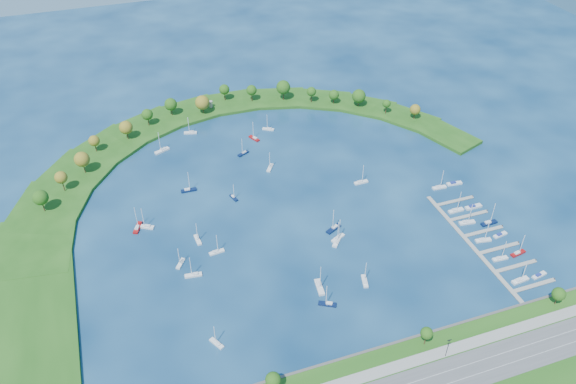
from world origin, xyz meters
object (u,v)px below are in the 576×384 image
object	(u,v)px
moored_boat_2	(191,132)
docked_boat_10	(439,187)
dock_system	(483,242)
moored_boat_14	(234,197)
moored_boat_7	(193,275)
moored_boat_9	(217,252)
moored_boat_20	(146,226)
docked_boat_1	(539,275)
moored_boat_12	(338,238)
docked_boat_3	(518,253)
moored_boat_15	(198,239)
moored_boat_1	(361,182)
moored_boat_6	(328,303)
moored_boat_0	(138,227)
moored_boat_5	(334,228)
moored_boat_19	(217,343)
docked_boat_2	(500,258)
docked_boat_7	(489,223)
docked_boat_9	(473,207)
moored_boat_8	(189,190)
docked_boat_5	(500,235)
moored_boat_18	(181,263)
moored_boat_16	(337,241)
docked_boat_8	(456,210)
harbor_tower	(211,104)
moored_boat_3	(162,150)
moored_boat_4	(319,286)
moored_boat_21	(254,138)
moored_boat_17	(365,281)
moored_boat_13	(243,153)
docked_boat_6	(467,222)
moored_boat_10	(270,167)
docked_boat_4	(483,240)
moored_boat_11	(268,129)
docked_boat_11	(454,183)

from	to	relation	value
moored_boat_2	docked_boat_10	world-z (taller)	moored_boat_2
dock_system	moored_boat_14	xyz separation A→B (m)	(-108.60, 75.28, 0.50)
moored_boat_7	moored_boat_9	bearing A→B (deg)	-133.15
dock_system	moored_boat_2	bearing A→B (deg)	128.00
moored_boat_20	docked_boat_1	xyz separation A→B (m)	(168.10, -95.13, -0.35)
moored_boat_7	moored_boat_12	world-z (taller)	moored_boat_12
docked_boat_3	moored_boat_15	bearing A→B (deg)	148.15
moored_boat_1	moored_boat_6	world-z (taller)	moored_boat_1
moored_boat_0	moored_boat_15	bearing A→B (deg)	-101.09
moored_boat_5	moored_boat_19	xyz separation A→B (m)	(-73.42, -50.26, -0.08)
docked_boat_2	docked_boat_7	size ratio (longest dim) A/B	0.86
moored_boat_15	docked_boat_9	size ratio (longest dim) A/B	1.22
moored_boat_8	docked_boat_7	world-z (taller)	docked_boat_7
moored_boat_14	docked_boat_5	size ratio (longest dim) A/B	1.21
moored_boat_15	docked_boat_3	size ratio (longest dim) A/B	0.96
moored_boat_2	moored_boat_18	bearing A→B (deg)	92.73
moored_boat_2	moored_boat_16	world-z (taller)	moored_boat_16
docked_boat_2	docked_boat_8	world-z (taller)	docked_boat_8
harbor_tower	docked_boat_9	distance (m)	185.47
docked_boat_3	moored_boat_3	bearing A→B (deg)	126.12
moored_boat_4	docked_boat_9	size ratio (longest dim) A/B	1.51
moored_boat_9	moored_boat_15	world-z (taller)	moored_boat_15
moored_boat_1	moored_boat_21	distance (m)	78.18
moored_boat_8	moored_boat_16	distance (m)	90.25
moored_boat_14	moored_boat_17	world-z (taller)	moored_boat_17
moored_boat_20	docked_boat_2	xyz separation A→B (m)	(157.64, -79.72, -0.03)
moored_boat_2	moored_boat_13	xyz separation A→B (m)	(25.47, -34.39, -0.02)
moored_boat_5	moored_boat_18	bearing A→B (deg)	-26.68
docked_boat_6	docked_boat_7	xyz separation A→B (m)	(10.49, -4.19, 0.02)
dock_system	moored_boat_14	bearing A→B (deg)	145.27
moored_boat_10	moored_boat_3	bearing A→B (deg)	-90.76
moored_boat_18	moored_boat_0	bearing A→B (deg)	-120.76
moored_boat_21	docked_boat_8	distance (m)	132.05
moored_boat_6	moored_boat_7	distance (m)	64.01
moored_boat_5	moored_boat_0	bearing A→B (deg)	-45.66
docked_boat_3	docked_boat_4	distance (m)	17.22
moored_boat_7	moored_boat_11	world-z (taller)	moored_boat_7
moored_boat_1	moored_boat_12	bearing A→B (deg)	-129.92
docked_boat_4	docked_boat_8	world-z (taller)	docked_boat_8
moored_boat_4	docked_boat_4	size ratio (longest dim) A/B	1.20
moored_boat_4	moored_boat_7	bearing A→B (deg)	-108.94
moored_boat_13	moored_boat_5	bearing A→B (deg)	79.96
docked_boat_1	docked_boat_11	xyz separation A→B (m)	(1.88, 75.33, 0.08)
moored_boat_4	docked_boat_5	size ratio (longest dim) A/B	1.76
moored_boat_11	docked_boat_7	xyz separation A→B (m)	(79.45, -126.90, 0.06)
moored_boat_18	docked_boat_6	size ratio (longest dim) A/B	0.85
docked_boat_10	moored_boat_9	bearing A→B (deg)	-171.59
moored_boat_16	moored_boat_21	distance (m)	106.59
moored_boat_14	moored_boat_15	xyz separation A→B (m)	(-25.83, -27.13, 0.04)
moored_boat_0	moored_boat_10	bearing A→B (deg)	-46.41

